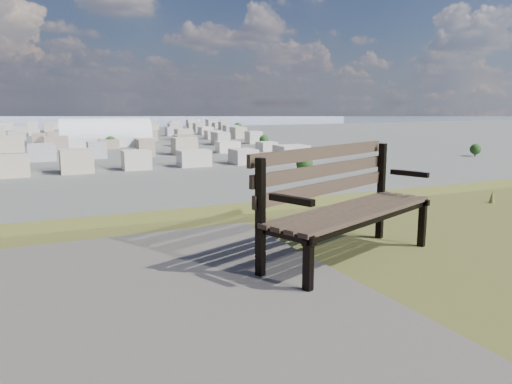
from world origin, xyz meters
name	(u,v)px	position (x,y,z in m)	size (l,w,h in m)	color
park_bench	(343,198)	(-0.95, 1.92, 25.56)	(1.97, 1.29, 0.99)	#3B2F22
gravel_patch	(183,303)	(-2.51, 1.49, 25.03)	(2.54, 3.62, 0.07)	#5A564E
arena	(106,138)	(40.08, 318.70, 5.35)	(54.97, 25.84, 22.68)	silver
city_blocks	(34,135)	(0.00, 394.44, 3.50)	(395.00, 361.00, 7.00)	beige
bay_water	(30,119)	(0.00, 900.00, 0.00)	(2400.00, 700.00, 0.12)	#8294A5
far_hills	(1,103)	(-60.92, 1402.93, 25.47)	(2050.00, 340.00, 60.00)	#9FA6C5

